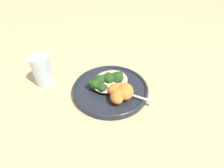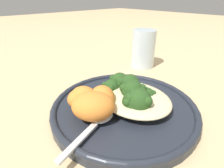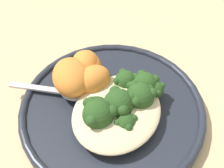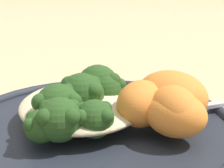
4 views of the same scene
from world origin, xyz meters
name	(u,v)px [view 4 (image 4 of 4)]	position (x,y,z in m)	size (l,w,h in m)	color
ground_plane	(83,138)	(0.00, 0.00, 0.00)	(4.00, 4.00, 0.00)	#D6B784
plate	(97,130)	(0.01, 0.01, 0.01)	(0.27, 0.27, 0.02)	#232833
quinoa_mound	(82,104)	(-0.01, 0.00, 0.03)	(0.14, 0.12, 0.02)	beige
broccoli_stalk_0	(109,95)	(-0.01, 0.03, 0.04)	(0.08, 0.06, 0.04)	#8EB25B
broccoli_stalk_1	(101,89)	(-0.02, 0.02, 0.04)	(0.09, 0.07, 0.04)	#8EB25B
broccoli_stalk_2	(74,100)	(-0.01, -0.01, 0.03)	(0.06, 0.09, 0.03)	#8EB25B
broccoli_stalk_3	(86,97)	(0.00, 0.00, 0.04)	(0.05, 0.08, 0.04)	#8EB25B
broccoli_stalk_4	(64,107)	(0.02, -0.02, 0.04)	(0.04, 0.10, 0.04)	#8EB25B
broccoli_stalk_5	(64,124)	(0.04, -0.01, 0.03)	(0.06, 0.10, 0.03)	#8EB25B
broccoli_stalk_6	(73,119)	(0.04, -0.01, 0.04)	(0.07, 0.09, 0.04)	#8EB25B
broccoli_stalk_7	(102,118)	(0.04, 0.02, 0.04)	(0.07, 0.07, 0.03)	#8EB25B
sweet_potato_chunk_0	(172,96)	(0.01, 0.08, 0.05)	(0.07, 0.06, 0.05)	orange
sweet_potato_chunk_1	(174,110)	(0.04, 0.08, 0.04)	(0.05, 0.04, 0.04)	orange
sweet_potato_chunk_2	(141,103)	(0.02, 0.05, 0.04)	(0.05, 0.04, 0.04)	orange
sweet_potato_chunk_3	(176,115)	(0.05, 0.08, 0.04)	(0.05, 0.04, 0.04)	orange
spoon	(169,110)	(0.00, 0.08, 0.03)	(0.06, 0.12, 0.01)	silver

